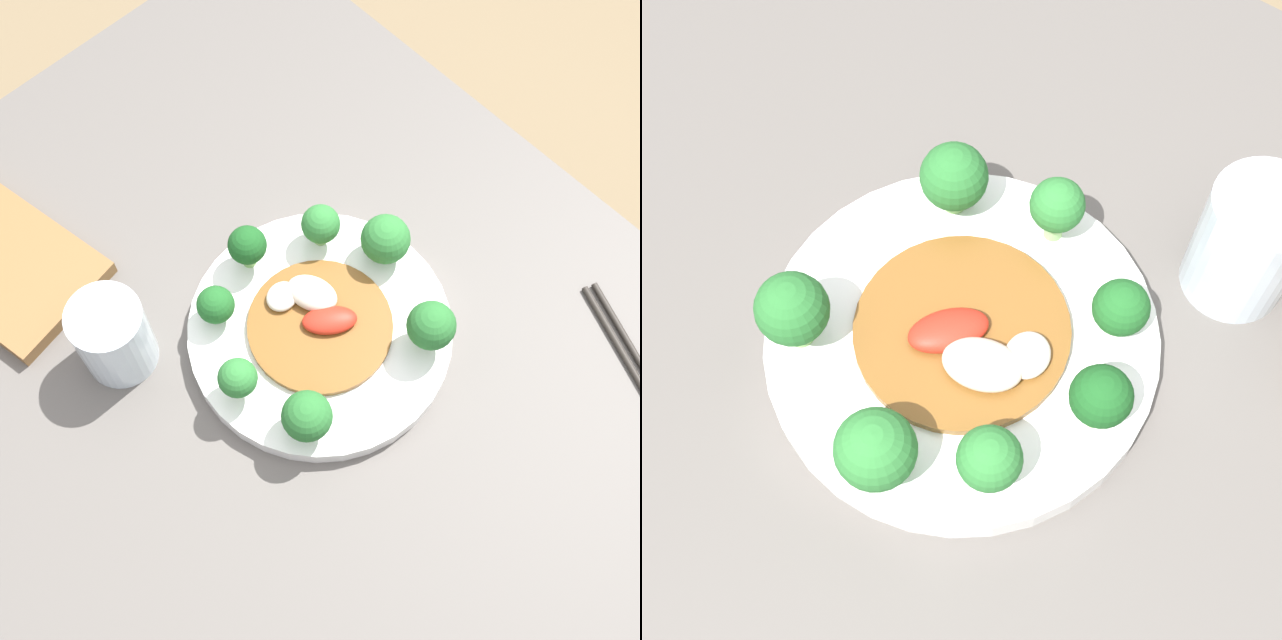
# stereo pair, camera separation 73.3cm
# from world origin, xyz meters

# --- Properties ---
(ground_plane) EXTENTS (8.00, 8.00, 0.00)m
(ground_plane) POSITION_xyz_m (0.00, 0.00, 0.00)
(ground_plane) COLOR #7F6B4C
(table) EXTENTS (1.06, 0.81, 0.76)m
(table) POSITION_xyz_m (0.00, 0.00, 0.38)
(table) COLOR #5B5651
(table) RESTS_ON ground_plane
(plate) EXTENTS (0.28, 0.28, 0.02)m
(plate) POSITION_xyz_m (0.03, -0.05, 0.77)
(plate) COLOR white
(plate) RESTS_ON table
(broccoli_east) EXTENTS (0.04, 0.04, 0.06)m
(broccoli_east) POSITION_xyz_m (0.14, -0.04, 0.82)
(broccoli_east) COLOR #7AAD5B
(broccoli_east) RESTS_ON plate
(broccoli_southwest) EXTENTS (0.05, 0.05, 0.07)m
(broccoli_southwest) POSITION_xyz_m (-0.06, -0.12, 0.82)
(broccoli_southwest) COLOR #7AAD5B
(broccoli_southwest) RESTS_ON plate
(broccoli_northeast) EXTENTS (0.04, 0.04, 0.05)m
(broccoli_northeast) POSITION_xyz_m (0.11, 0.02, 0.81)
(broccoli_northeast) COLOR #70A356
(broccoli_northeast) RESTS_ON plate
(broccoli_southeast) EXTENTS (0.04, 0.04, 0.06)m
(broccoli_southeast) POSITION_xyz_m (0.10, -0.12, 0.82)
(broccoli_southeast) COLOR #89B76B
(broccoli_southeast) RESTS_ON plate
(broccoli_northwest) EXTENTS (0.05, 0.05, 0.06)m
(broccoli_northwest) POSITION_xyz_m (-0.05, 0.04, 0.82)
(broccoli_northwest) COLOR #7AAD5B
(broccoli_northwest) RESTS_ON plate
(broccoli_south) EXTENTS (0.05, 0.05, 0.06)m
(broccoli_south) POSITION_xyz_m (0.04, -0.16, 0.82)
(broccoli_south) COLOR #89B76B
(broccoli_south) RESTS_ON plate
(broccoli_north) EXTENTS (0.04, 0.04, 0.06)m
(broccoli_north) POSITION_xyz_m (0.03, 0.06, 0.82)
(broccoli_north) COLOR #89B76B
(broccoli_north) RESTS_ON plate
(stirfry_center) EXTENTS (0.16, 0.16, 0.03)m
(stirfry_center) POSITION_xyz_m (0.03, -0.05, 0.79)
(stirfry_center) COLOR brown
(stirfry_center) RESTS_ON plate
(drinking_glass) EXTENTS (0.08, 0.08, 0.10)m
(drinking_glass) POSITION_xyz_m (0.16, 0.12, 0.81)
(drinking_glass) COLOR silver
(drinking_glass) RESTS_ON table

